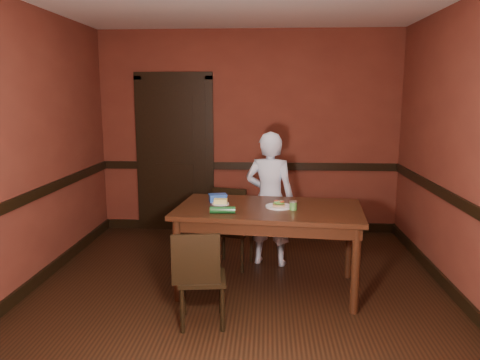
# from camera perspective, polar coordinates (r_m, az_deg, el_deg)

# --- Properties ---
(floor) EXTENTS (4.00, 4.50, 0.01)m
(floor) POSITION_cam_1_polar(r_m,az_deg,el_deg) (4.45, -0.28, -14.27)
(floor) COLOR black
(floor) RESTS_ON ground
(wall_back) EXTENTS (4.00, 0.02, 2.70)m
(wall_back) POSITION_cam_1_polar(r_m,az_deg,el_deg) (6.31, 1.05, 5.78)
(wall_back) COLOR maroon
(wall_back) RESTS_ON ground
(wall_front) EXTENTS (4.00, 0.02, 2.70)m
(wall_front) POSITION_cam_1_polar(r_m,az_deg,el_deg) (1.87, -4.83, -5.23)
(wall_front) COLOR maroon
(wall_front) RESTS_ON ground
(wall_left) EXTENTS (0.02, 4.50, 2.70)m
(wall_left) POSITION_cam_1_polar(r_m,az_deg,el_deg) (4.65, -25.74, 3.13)
(wall_left) COLOR maroon
(wall_left) RESTS_ON ground
(wall_right) EXTENTS (0.02, 4.50, 2.70)m
(wall_right) POSITION_cam_1_polar(r_m,az_deg,el_deg) (4.42, 26.59, 2.73)
(wall_right) COLOR maroon
(wall_right) RESTS_ON ground
(dado_back) EXTENTS (4.00, 0.03, 0.10)m
(dado_back) POSITION_cam_1_polar(r_m,az_deg,el_deg) (6.35, 1.03, 1.72)
(dado_back) COLOR black
(dado_back) RESTS_ON ground
(dado_left) EXTENTS (0.03, 4.50, 0.10)m
(dado_left) POSITION_cam_1_polar(r_m,az_deg,el_deg) (4.71, -25.15, -2.29)
(dado_left) COLOR black
(dado_left) RESTS_ON ground
(dado_right) EXTENTS (0.03, 4.50, 0.10)m
(dado_right) POSITION_cam_1_polar(r_m,az_deg,el_deg) (4.49, 25.95, -2.96)
(dado_right) COLOR black
(dado_right) RESTS_ON ground
(baseboard_back) EXTENTS (4.00, 0.03, 0.12)m
(baseboard_back) POSITION_cam_1_polar(r_m,az_deg,el_deg) (6.52, 1.00, -5.60)
(baseboard_back) COLOR black
(baseboard_back) RESTS_ON ground
(baseboard_left) EXTENTS (0.03, 4.50, 0.12)m
(baseboard_left) POSITION_cam_1_polar(r_m,az_deg,el_deg) (4.95, -24.40, -11.83)
(baseboard_left) COLOR black
(baseboard_left) RESTS_ON ground
(baseboard_right) EXTENTS (0.03, 4.50, 0.12)m
(baseboard_right) POSITION_cam_1_polar(r_m,az_deg,el_deg) (4.74, 25.13, -12.91)
(baseboard_right) COLOR black
(baseboard_right) RESTS_ON ground
(door) EXTENTS (1.05, 0.07, 2.20)m
(door) POSITION_cam_1_polar(r_m,az_deg,el_deg) (6.42, -7.94, 3.45)
(door) COLOR black
(door) RESTS_ON ground
(dining_table) EXTENTS (1.81, 1.14, 0.81)m
(dining_table) POSITION_cam_1_polar(r_m,az_deg,el_deg) (4.53, 3.49, -8.30)
(dining_table) COLOR black
(dining_table) RESTS_ON floor
(chair_far) EXTENTS (0.48, 0.48, 0.83)m
(chair_far) POSITION_cam_1_polar(r_m,az_deg,el_deg) (5.10, -0.93, -6.00)
(chair_far) COLOR black
(chair_far) RESTS_ON floor
(chair_near) EXTENTS (0.42, 0.42, 0.81)m
(chair_near) POSITION_cam_1_polar(r_m,az_deg,el_deg) (3.88, -4.64, -11.59)
(chair_near) COLOR black
(chair_near) RESTS_ON floor
(person) EXTENTS (0.60, 0.46, 1.47)m
(person) POSITION_cam_1_polar(r_m,az_deg,el_deg) (5.10, 3.65, -2.31)
(person) COLOR silver
(person) RESTS_ON floor
(sandwich_plate) EXTENTS (0.25, 0.25, 0.06)m
(sandwich_plate) POSITION_cam_1_polar(r_m,az_deg,el_deg) (4.41, 4.76, -3.12)
(sandwich_plate) COLOR silver
(sandwich_plate) RESTS_ON dining_table
(sauce_jar) EXTENTS (0.07, 0.07, 0.08)m
(sauce_jar) POSITION_cam_1_polar(r_m,az_deg,el_deg) (4.33, 6.50, -3.09)
(sauce_jar) COLOR #46873A
(sauce_jar) RESTS_ON dining_table
(cheese_saucer) EXTENTS (0.17, 0.17, 0.05)m
(cheese_saucer) POSITION_cam_1_polar(r_m,az_deg,el_deg) (4.53, -2.38, -2.71)
(cheese_saucer) COLOR silver
(cheese_saucer) RESTS_ON dining_table
(food_tub) EXTENTS (0.20, 0.16, 0.07)m
(food_tub) POSITION_cam_1_polar(r_m,az_deg,el_deg) (4.64, -2.72, -2.17)
(food_tub) COLOR blue
(food_tub) RESTS_ON dining_table
(wrapped_veg) EXTENTS (0.23, 0.08, 0.06)m
(wrapped_veg) POSITION_cam_1_polar(r_m,az_deg,el_deg) (4.18, -2.14, -3.67)
(wrapped_veg) COLOR #11431A
(wrapped_veg) RESTS_ON dining_table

